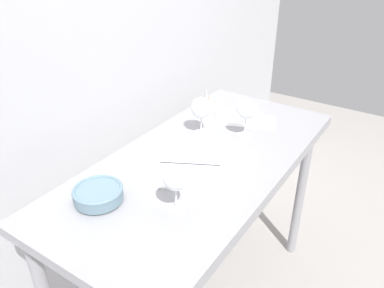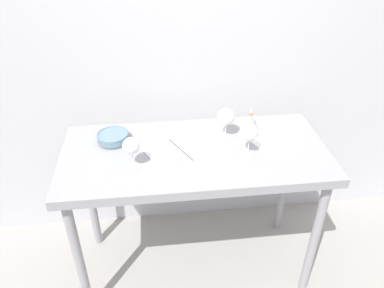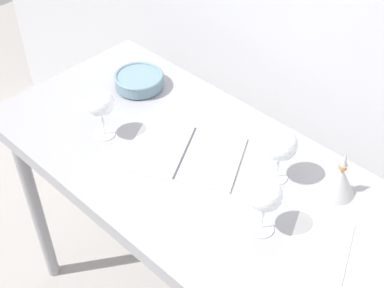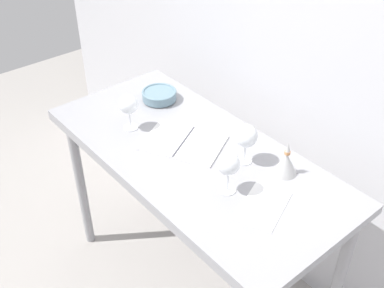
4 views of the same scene
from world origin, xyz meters
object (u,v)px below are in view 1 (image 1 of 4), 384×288
at_px(wine_glass_near_left, 176,179).
at_px(wine_glass_near_right, 246,111).
at_px(wine_glass_far_right, 201,108).
at_px(decanter_funnel, 206,108).
at_px(open_notebook, 190,165).
at_px(tasting_bowl, 98,194).
at_px(tasting_sheet_upper, 250,121).

bearing_deg(wine_glass_near_left, wine_glass_near_right, 4.33).
distance_m(wine_glass_near_left, wine_glass_far_right, 0.55).
bearing_deg(decanter_funnel, wine_glass_near_right, -105.94).
height_order(open_notebook, decanter_funnel, decanter_funnel).
distance_m(wine_glass_near_right, tasting_bowl, 0.73).
bearing_deg(decanter_funnel, tasting_bowl, -176.56).
distance_m(tasting_bowl, decanter_funnel, 0.77).
relative_size(wine_glass_far_right, decanter_funnel, 1.18).
xyz_separation_m(open_notebook, tasting_bowl, (-0.36, 0.14, 0.02)).
relative_size(wine_glass_near_right, wine_glass_far_right, 0.99).
bearing_deg(tasting_sheet_upper, wine_glass_far_right, 128.00).
relative_size(wine_glass_near_left, tasting_bowl, 0.97).
xyz_separation_m(wine_glass_near_right, tasting_bowl, (-0.70, 0.20, -0.10)).
relative_size(wine_glass_near_right, tasting_sheet_upper, 0.74).
bearing_deg(tasting_sheet_upper, open_notebook, 155.38).
height_order(wine_glass_near_right, wine_glass_far_right, wine_glass_far_right).
bearing_deg(tasting_bowl, wine_glass_near_right, -16.07).
relative_size(wine_glass_far_right, tasting_bowl, 1.02).
relative_size(tasting_bowl, decanter_funnel, 1.16).
relative_size(wine_glass_near_left, open_notebook, 0.41).
xyz_separation_m(wine_glass_near_left, tasting_sheet_upper, (0.74, 0.09, -0.12)).
bearing_deg(open_notebook, tasting_sheet_upper, -30.03).
bearing_deg(wine_glass_near_right, open_notebook, 169.47).
distance_m(wine_glass_far_right, tasting_sheet_upper, 0.30).
relative_size(open_notebook, decanter_funnel, 2.75).
height_order(wine_glass_near_left, tasting_bowl, wine_glass_near_left).
height_order(wine_glass_far_right, tasting_sheet_upper, wine_glass_far_right).
bearing_deg(decanter_funnel, wine_glass_near_left, -156.08).
relative_size(wine_glass_near_right, open_notebook, 0.43).
bearing_deg(tasting_sheet_upper, decanter_funnel, 88.46).
bearing_deg(tasting_bowl, open_notebook, -21.12).
bearing_deg(open_notebook, wine_glass_near_right, -38.13).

